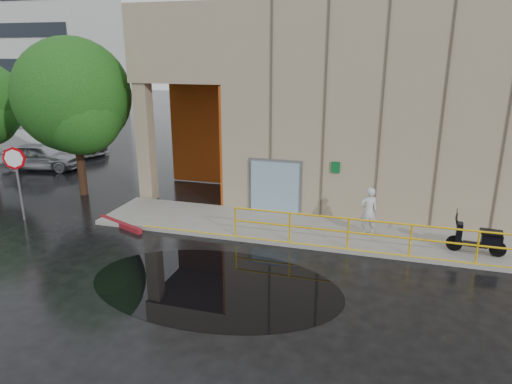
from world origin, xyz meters
The scene contains 14 objects.
ground centered at (0.00, 0.00, 0.00)m, with size 120.00×120.00×0.00m, color black.
sidewalk centered at (4.00, 4.50, 0.07)m, with size 20.00×3.00×0.15m, color gray.
building centered at (5.10, 10.98, 4.21)m, with size 20.00×10.17×8.00m.
guardrail centered at (4.25, 3.15, 0.68)m, with size 9.56×0.06×1.03m.
distant_building centered at (-28.00, 27.98, 7.50)m, with size 12.00×8.08×15.00m.
person centered at (3.84, 4.54, 0.99)m, with size 0.61×0.40×1.68m, color silver.
scooter centered at (7.20, 3.85, 0.92)m, with size 1.75×0.71×1.34m.
stop_sign centered at (-8.94, 2.65, 2.06)m, with size 0.82×0.33×2.86m.
red_curb centered at (-5.00, 3.10, 0.09)m, with size 2.40×0.18×0.18m, color maroon.
puddle centered at (-0.02, -0.09, 0.00)m, with size 7.18×4.42×0.01m, color black.
car_a centered at (-13.88, 9.50, 0.74)m, with size 1.74×4.31×1.47m, color silver.
car_b centered at (-17.32, 11.99, 0.75)m, with size 1.60×4.58×1.51m, color silver.
car_c centered at (-15.00, 13.48, 0.75)m, with size 2.09×5.15×1.50m, color #989B9F.
tree_near centered at (-8.63, 6.05, 4.23)m, with size 4.88×4.88×6.86m.
Camera 1 is at (4.26, -10.65, 6.21)m, focal length 32.00 mm.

